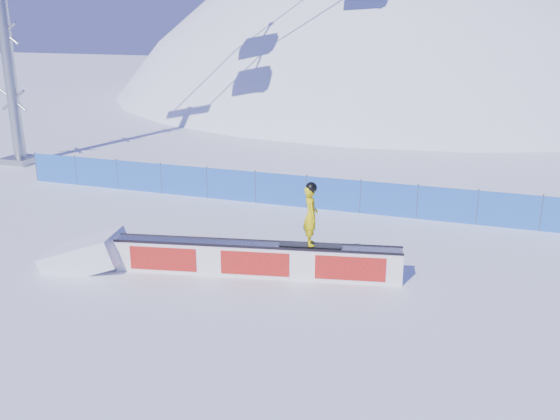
% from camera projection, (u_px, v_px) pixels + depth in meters
% --- Properties ---
extents(ground, '(160.00, 160.00, 0.00)m').
position_uv_depth(ground, '(234.00, 245.00, 19.24)').
color(ground, white).
rests_on(ground, ground).
extents(snow_hill, '(64.00, 64.00, 64.00)m').
position_uv_depth(snow_hill, '(401.00, 273.00, 62.55)').
color(snow_hill, white).
rests_on(snow_hill, ground).
extents(safety_fence, '(22.05, 0.05, 1.30)m').
position_uv_depth(safety_fence, '(281.00, 190.00, 23.12)').
color(safety_fence, blue).
rests_on(safety_fence, ground).
extents(rail_box, '(7.79, 2.06, 0.94)m').
position_uv_depth(rail_box, '(256.00, 259.00, 16.92)').
color(rail_box, white).
rests_on(rail_box, ground).
extents(snow_ramp, '(2.52, 1.84, 1.42)m').
position_uv_depth(snow_ramp, '(87.00, 266.00, 17.68)').
color(snow_ramp, white).
rests_on(snow_ramp, ground).
extents(snowboarder, '(1.70, 0.70, 1.75)m').
position_uv_depth(snowboarder, '(311.00, 215.00, 16.33)').
color(snowboarder, black).
rests_on(snowboarder, rail_box).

